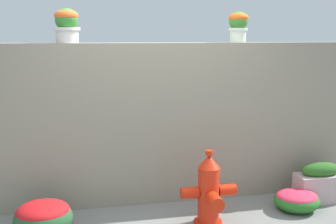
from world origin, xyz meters
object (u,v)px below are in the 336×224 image
at_px(flower_bush_right, 43,216).
at_px(potted_plant_1, 67,23).
at_px(potted_plant_2, 238,24).
at_px(planter_box, 319,183).
at_px(flower_bush_left, 297,199).
at_px(fire_hydrant, 209,192).

bearing_deg(flower_bush_right, potted_plant_1, 66.15).
xyz_separation_m(potted_plant_2, planter_box, (0.89, -0.49, -1.85)).
distance_m(potted_plant_1, flower_bush_left, 3.22).
height_order(fire_hydrant, planter_box, fire_hydrant).
distance_m(flower_bush_right, planter_box, 3.15).
bearing_deg(potted_plant_2, planter_box, -28.93).
relative_size(fire_hydrant, flower_bush_right, 1.37).
xyz_separation_m(flower_bush_left, flower_bush_right, (-2.76, -0.01, 0.06)).
relative_size(fire_hydrant, planter_box, 1.41).
bearing_deg(flower_bush_right, flower_bush_left, 0.13).
relative_size(fire_hydrant, flower_bush_left, 1.53).
bearing_deg(flower_bush_right, potted_plant_2, 16.58).
distance_m(potted_plant_1, flower_bush_right, 2.02).
height_order(potted_plant_1, potted_plant_2, potted_plant_1).
distance_m(fire_hydrant, planter_box, 1.51).
bearing_deg(flower_bush_left, planter_box, 24.17).
bearing_deg(flower_bush_left, potted_plant_1, 165.50).
relative_size(potted_plant_2, flower_bush_left, 0.69).
height_order(flower_bush_left, planter_box, planter_box).
bearing_deg(fire_hydrant, flower_bush_right, 174.99).
height_order(fire_hydrant, flower_bush_right, fire_hydrant).
height_order(potted_plant_1, flower_bush_left, potted_plant_1).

